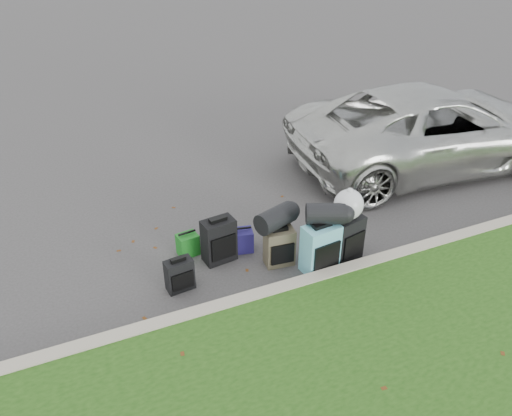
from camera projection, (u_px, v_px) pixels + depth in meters
name	position (u px, v px, depth m)	size (l,w,h in m)	color
ground	(268.00, 247.00, 7.03)	(120.00, 120.00, 0.00)	#383535
curb	(302.00, 285.00, 6.21)	(120.00, 0.18, 0.15)	#9E937F
suv	(433.00, 128.00, 8.92)	(2.39, 5.19, 1.44)	#B7B7B2
suitcase_small_black	(180.00, 275.00, 6.15)	(0.34, 0.19, 0.43)	black
suitcase_large_black_left	(219.00, 240.00, 6.62)	(0.43, 0.26, 0.62)	black
suitcase_olive	(279.00, 247.00, 6.57)	(0.38, 0.24, 0.53)	#3B3527
suitcase_teal	(320.00, 248.00, 6.42)	(0.47, 0.28, 0.67)	teal
suitcase_large_black_right	(347.00, 238.00, 6.64)	(0.43, 0.26, 0.64)	black
tote_green	(188.00, 244.00, 6.81)	(0.27, 0.22, 0.31)	#176B1B
tote_navy	(242.00, 240.00, 6.88)	(0.30, 0.23, 0.32)	navy
duffel_left	(276.00, 218.00, 6.42)	(0.29, 0.29, 0.53)	black
duffel_right	(325.00, 214.00, 6.25)	(0.27, 0.27, 0.49)	black
trash_bag	(349.00, 205.00, 6.38)	(0.39, 0.39, 0.39)	silver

